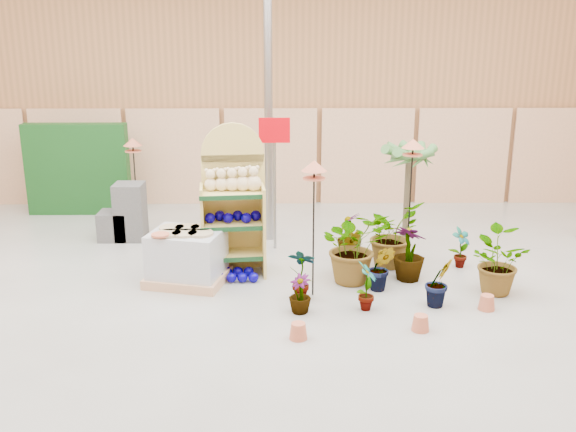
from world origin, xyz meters
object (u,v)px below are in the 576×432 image
pallet_stack (187,257)px  potted_plant_2 (354,246)px  display_shelf (233,205)px  bird_table_front (314,171)px

pallet_stack → potted_plant_2: size_ratio=1.15×
display_shelf → bird_table_front: 1.69m
display_shelf → potted_plant_2: 1.89m
bird_table_front → potted_plant_2: 1.45m
bird_table_front → potted_plant_2: size_ratio=1.73×
bird_table_front → display_shelf: bearing=139.1°
potted_plant_2 → bird_table_front: bearing=-141.5°
pallet_stack → bird_table_front: (1.80, -0.50, 1.37)m
display_shelf → pallet_stack: (-0.65, -0.49, -0.64)m
bird_table_front → pallet_stack: bearing=164.5°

